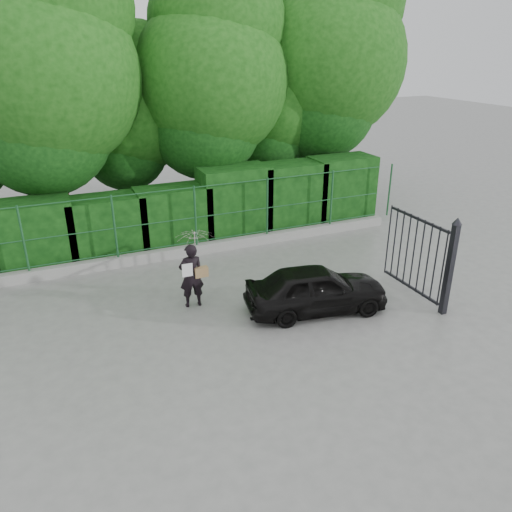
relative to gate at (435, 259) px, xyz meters
name	(u,v)px	position (x,y,z in m)	size (l,w,h in m)	color
ground	(241,330)	(-4.60, 0.72, -1.19)	(80.00, 80.00, 0.00)	gray
kerb	(184,251)	(-4.60, 5.22, -1.04)	(14.00, 0.25, 0.30)	#9E9E99
fence	(189,217)	(-4.38, 5.22, 0.01)	(14.13, 0.06, 1.80)	#1C5129
hedge	(181,212)	(-4.35, 6.22, -0.15)	(14.20, 1.20, 2.28)	black
trees	(183,83)	(-3.46, 8.46, 3.43)	(17.10, 6.15, 8.08)	black
gate	(435,259)	(0.00, 0.00, 0.00)	(0.22, 2.33, 2.36)	black
woman	(194,257)	(-5.15, 2.25, 0.04)	(0.90, 0.92, 1.87)	black
car	(316,289)	(-2.66, 0.84, -0.62)	(1.33, 3.30, 1.13)	black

